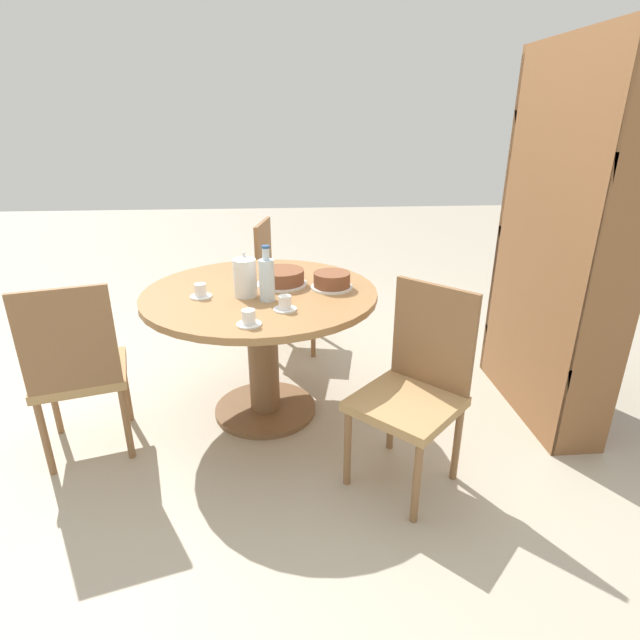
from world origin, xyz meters
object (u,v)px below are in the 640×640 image
object	(u,v)px
cup_c	(249,319)
chair_b	(282,283)
water_bottle	(267,279)
cup_a	(201,292)
chair_a	(415,386)
cup_b	(285,304)
coffee_pot	(245,276)
bookshelf	(558,248)
cake_second	(332,281)
cake_main	(282,278)
chair_c	(78,368)

from	to	relation	value
cup_c	chair_b	bearing A→B (deg)	173.93
water_bottle	cup_a	world-z (taller)	water_bottle
chair_a	cup_b	size ratio (longest dim) A/B	8.28
chair_a	cup_a	xyz separation A→B (m)	(-0.52, -0.99, 0.29)
coffee_pot	cup_b	world-z (taller)	coffee_pot
chair_b	bookshelf	size ratio (longest dim) A/B	0.47
chair_b	bookshelf	world-z (taller)	bookshelf
water_bottle	cup_a	size ratio (longest dim) A/B	2.50
bookshelf	cup_a	bearing A→B (deg)	91.16
bookshelf	cup_b	xyz separation A→B (m)	(0.25, -1.44, -0.18)
bookshelf	cup_b	distance (m)	1.48
chair_a	water_bottle	size ratio (longest dim) A/B	3.31
cup_c	coffee_pot	bearing A→B (deg)	-174.58
bookshelf	coffee_pot	bearing A→B (deg)	91.20
coffee_pot	cake_second	world-z (taller)	coffee_pot
chair_b	cup_c	world-z (taller)	chair_b
cake_main	cup_b	xyz separation A→B (m)	(0.38, 0.01, -0.01)
chair_b	water_bottle	bearing A→B (deg)	-172.43
chair_c	chair_b	bearing A→B (deg)	-144.53
chair_b	chair_c	size ratio (longest dim) A/B	1.00
cake_main	cup_b	size ratio (longest dim) A/B	2.47
cup_c	chair_c	bearing A→B (deg)	-100.46
cup_c	cake_second	bearing A→B (deg)	139.21
chair_a	coffee_pot	world-z (taller)	coffee_pot
chair_c	cup_c	xyz separation A→B (m)	(0.15, 0.84, 0.29)
coffee_pot	cup_b	xyz separation A→B (m)	(0.22, 0.20, -0.08)
bookshelf	cake_main	bearing A→B (deg)	84.84
cup_b	cup_c	world-z (taller)	same
bookshelf	chair_c	bearing A→B (deg)	96.36
bookshelf	cup_b	world-z (taller)	bookshelf
cup_b	cake_main	bearing A→B (deg)	-177.90
cake_main	cup_c	xyz separation A→B (m)	(0.56, -0.15, -0.01)
cake_main	cake_second	distance (m)	0.28
cup_a	chair_a	bearing A→B (deg)	62.28
water_bottle	cup_b	bearing A→B (deg)	31.02
cake_second	water_bottle	bearing A→B (deg)	-64.14
cake_second	cup_b	xyz separation A→B (m)	(0.31, -0.25, -0.01)
cake_second	chair_a	bearing A→B (deg)	27.19
cake_main	cup_c	distance (m)	0.58
bookshelf	coffee_pot	world-z (taller)	bookshelf
cup_a	coffee_pot	bearing A→B (deg)	90.90
cup_a	chair_b	bearing A→B (deg)	157.62
chair_c	coffee_pot	world-z (taller)	coffee_pot
chair_a	chair_b	size ratio (longest dim) A/B	1.00
water_bottle	cake_main	xyz separation A→B (m)	(-0.24, 0.07, -0.07)
coffee_pot	water_bottle	xyz separation A→B (m)	(0.08, 0.11, 0.01)
cake_second	cup_c	size ratio (longest dim) A/B	2.02
chair_a	cake_second	xyz separation A→B (m)	(-0.61, -0.31, 0.30)
chair_c	cup_a	world-z (taller)	chair_c
chair_b	cake_second	distance (m)	1.00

